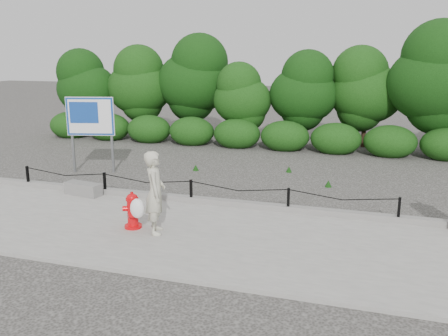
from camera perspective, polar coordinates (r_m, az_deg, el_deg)
name	(u,v)px	position (r m, az deg, el deg)	size (l,w,h in m)	color
ground	(191,205)	(12.24, -3.96, -4.49)	(90.00, 90.00, 0.00)	#2D2B28
sidewalk	(158,231)	(10.49, -7.95, -7.51)	(14.00, 4.00, 0.08)	gray
curb	(192,199)	(12.23, -3.88, -3.76)	(14.00, 0.22, 0.14)	slate
chain_barrier	(191,188)	(12.10, -3.99, -2.44)	(10.06, 0.06, 0.60)	black
treeline	(278,85)	(20.18, 6.49, 9.92)	(20.07, 3.82, 4.90)	black
fire_hydrant	(133,211)	(10.53, -10.95, -5.08)	(0.50, 0.50, 0.81)	red
pedestrian	(154,194)	(10.04, -8.42, -3.06)	(0.83, 0.76, 1.77)	beige
concrete_block	(83,189)	(13.32, -16.58, -2.42)	(1.04, 0.36, 0.33)	slate
advertising_sign	(90,120)	(15.77, -15.79, 5.61)	(1.50, 0.48, 2.46)	slate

